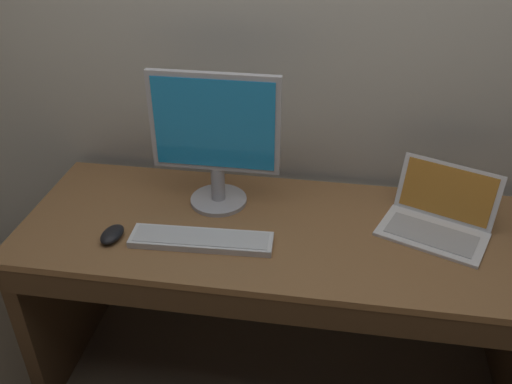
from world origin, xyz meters
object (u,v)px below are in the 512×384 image
object	(u,v)px
wired_keyboard	(201,240)
computer_mouse	(112,234)
laptop_white	(438,218)
external_monitor	(215,138)

from	to	relation	value
wired_keyboard	computer_mouse	xyz separation A→B (m)	(-0.31, -0.02, 0.00)
laptop_white	wired_keyboard	xyz separation A→B (m)	(-0.80, -0.21, -0.03)
external_monitor	wired_keyboard	size ratio (longest dim) A/B	1.05
laptop_white	wired_keyboard	world-z (taller)	laptop_white
external_monitor	wired_keyboard	distance (m)	0.36
external_monitor	computer_mouse	size ratio (longest dim) A/B	4.55
laptop_white	external_monitor	size ratio (longest dim) A/B	0.83
computer_mouse	external_monitor	bearing A→B (deg)	48.06
wired_keyboard	computer_mouse	distance (m)	0.31
computer_mouse	wired_keyboard	bearing A→B (deg)	11.24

